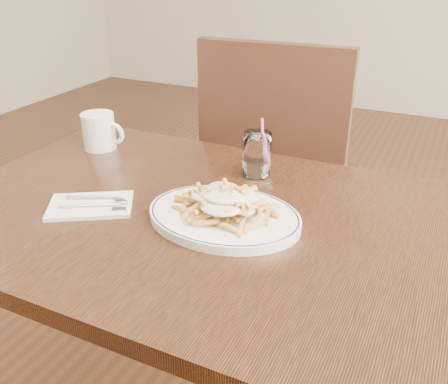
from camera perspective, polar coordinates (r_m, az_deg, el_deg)
The scene contains 8 objects.
table at distance 1.16m, azimuth -2.77°, elevation -5.71°, with size 1.20×0.80×0.75m.
chair_far at distance 1.75m, azimuth 6.31°, elevation 2.59°, with size 0.51×0.51×1.03m.
fries_plate at distance 1.07m, azimuth -0.00°, elevation -2.78°, with size 0.37×0.33×0.02m.
loaded_fries at distance 1.05m, azimuth 0.00°, elevation -0.75°, with size 0.22×0.18×0.06m.
napkin at distance 1.17m, azimuth -15.01°, elevation -1.51°, with size 0.19×0.12×0.01m, color white.
cutlery at distance 1.17m, azimuth -14.90°, elevation -1.08°, with size 0.16×0.13×0.01m.
water_glass at distance 1.28m, azimuth 3.76°, elevation 4.01°, with size 0.07×0.07×0.16m.
coffee_mug at distance 1.50m, azimuth -14.04°, elevation 6.76°, with size 0.13×0.09×0.10m.
Camera 1 is at (0.48, -0.86, 1.28)m, focal length 40.00 mm.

